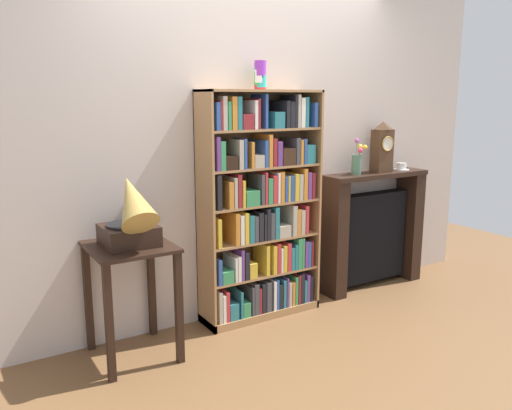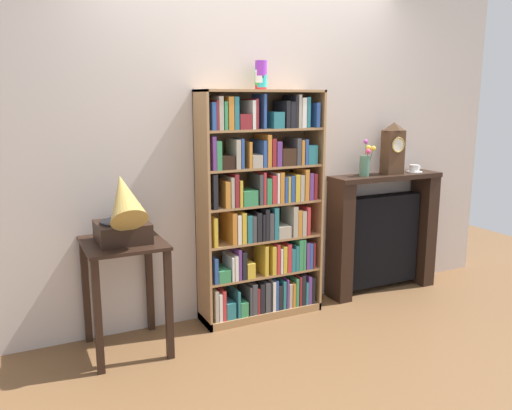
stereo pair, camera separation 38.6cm
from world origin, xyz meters
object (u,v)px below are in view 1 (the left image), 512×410
Objects in this scene: cup_stack at (260,75)px; side_table_left at (131,274)px; gramophone at (131,216)px; mantel_clock at (382,147)px; fireplace_mantel at (371,231)px; teacup_with_saucer at (401,167)px; flower_vase at (357,161)px; bookshelf at (262,215)px.

side_table_left is at bearing -171.36° from cup_stack.
mantel_clock is (2.29, 0.20, 0.29)m from gramophone.
cup_stack is at bearing 12.08° from gramophone.
mantel_clock is at bearing -1.17° from cup_stack.
fireplace_mantel is at bearing 158.35° from mantel_clock.
mantel_clock is (2.29, 0.14, 0.68)m from side_table_left.
teacup_with_saucer is at bearing -3.89° from fireplace_mantel.
mantel_clock is 3.13× the size of teacup_with_saucer.
side_table_left is at bearing -176.12° from flower_vase.
mantel_clock reaches higher than teacup_with_saucer.
flower_vase is at bearing -179.68° from teacup_with_saucer.
teacup_with_saucer is (0.25, 0.00, -0.19)m from mantel_clock.
side_table_left is (-1.07, -0.16, -1.26)m from cup_stack.
flower_vase is (-0.28, -0.00, -0.11)m from mantel_clock.
bookshelf is at bearing 10.08° from gramophone.
teacup_with_saucer is (1.48, 0.02, 0.26)m from bookshelf.
bookshelf reaches higher than fireplace_mantel.
flower_vase is at bearing 0.86° from bookshelf.
gramophone is (-1.06, -0.19, 0.16)m from bookshelf.
fireplace_mantel is 0.67m from flower_vase.
bookshelf is at bearing -179.33° from teacup_with_saucer.
cup_stack reaches higher than gramophone.
cup_stack is 1.75m from fireplace_mantel.
gramophone is (-1.07, -0.23, -0.86)m from cup_stack.
flower_vase is (2.01, 0.14, 0.58)m from side_table_left.
gramophone is 2.29m from fireplace_mantel.
side_table_left is 2.10m from flower_vase.
bookshelf is 12.41× the size of teacup_with_saucer.
cup_stack reaches higher than flower_vase.
mantel_clock is at bearing 3.43° from side_table_left.
gramophone is 2.55m from teacup_with_saucer.
bookshelf is 1.67× the size of fireplace_mantel.
gramophone reaches higher than side_table_left.
mantel_clock is 1.46× the size of flower_vase.
side_table_left is 2.59m from teacup_with_saucer.
gramophone is 2.03m from flower_vase.
cup_stack is 0.69× the size of flower_vase.
gramophone is 3.68× the size of teacup_with_saucer.
cup_stack is at bearing 179.11° from teacup_with_saucer.
bookshelf is at bearing 6.57° from side_table_left.
mantel_clock is (1.22, -0.02, -0.57)m from cup_stack.
gramophone is 2.32m from mantel_clock.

